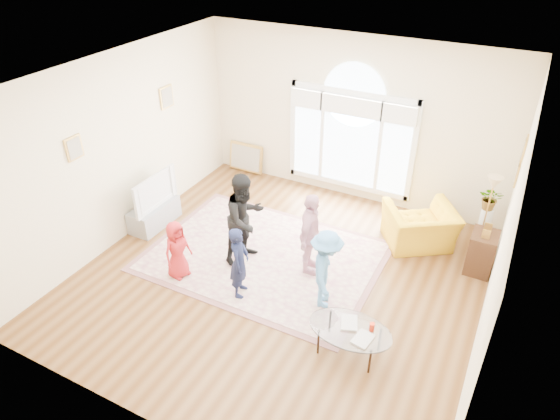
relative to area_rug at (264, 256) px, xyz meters
The scene contains 18 objects.
ground 0.60m from the area_rug, 35.95° to the right, with size 6.00×6.00×0.00m, color #593414.
room_shell 2.97m from the area_rug, 78.75° to the left, with size 6.00×6.00×6.00m.
area_rug is the anchor object (origin of this frame).
rug_border 0.00m from the area_rug, 56.31° to the right, with size 3.80×2.80×0.01m, color #885957.
tv_console 2.28m from the area_rug, behind, with size 0.45×1.00×0.42m, color #92969A.
television 2.37m from the area_rug, behind, with size 0.17×1.09×0.63m.
coffee_table 2.43m from the area_rug, 33.08° to the right, with size 1.11×0.71×0.54m.
armchair 2.72m from the area_rug, 35.10° to the left, with size 1.11×0.97×0.72m, color gold.
side_cabinet 3.53m from the area_rug, 21.62° to the left, with size 0.40×0.50×0.70m, color black.
floor_lamp 3.82m from the area_rug, 28.00° to the left, with size 0.31×0.31×1.51m.
plant_pedestal 3.83m from the area_rug, 33.35° to the left, with size 0.20×0.20×0.70m, color white.
potted_plant 3.92m from the area_rug, 33.35° to the left, with size 0.38×0.33×0.42m, color #33722D.
leaning_picture 3.14m from the area_rug, 125.85° to the left, with size 0.80×0.05×0.62m, color tan.
child_red 1.50m from the area_rug, 132.21° to the right, with size 0.48×0.31×0.99m, color red.
child_navy 1.14m from the area_rug, 82.01° to the right, with size 0.42×0.28×1.16m, color #141A38.
child_black 0.84m from the area_rug, 144.35° to the right, with size 0.76×0.59×1.56m, color black.
child_pink 1.09m from the area_rug, ahead, with size 0.82×0.34×1.40m, color #DDA0B4.
child_blue 1.62m from the area_rug, 23.91° to the right, with size 0.82×0.47×1.26m, color #4E8CCB.
Camera 1 is at (2.85, -5.51, 5.14)m, focal length 32.00 mm.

